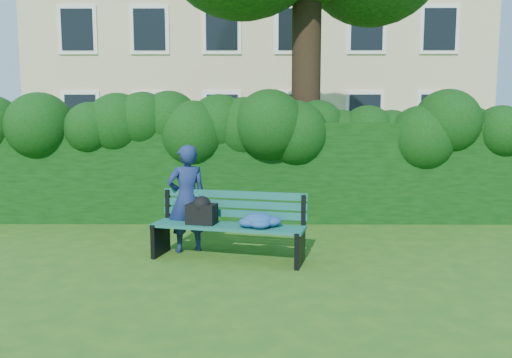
{
  "coord_description": "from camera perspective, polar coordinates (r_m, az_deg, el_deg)",
  "views": [
    {
      "loc": [
        0.05,
        -7.01,
        1.88
      ],
      "look_at": [
        0.0,
        0.6,
        0.95
      ],
      "focal_mm": 35.0,
      "sensor_mm": 36.0,
      "label": 1
    }
  ],
  "objects": [
    {
      "name": "ground",
      "position": [
        7.25,
        -0.03,
        -8.05
      ],
      "size": [
        80.0,
        80.0,
        0.0
      ],
      "primitive_type": "plane",
      "color": "#285719",
      "rests_on": "ground"
    },
    {
      "name": "man_reading",
      "position": [
        7.07,
        -7.9,
        -2.23
      ],
      "size": [
        0.65,
        0.54,
        1.51
      ],
      "primitive_type": "imported",
      "rotation": [
        0.0,
        0.0,
        3.51
      ],
      "color": "navy",
      "rests_on": "ground"
    },
    {
      "name": "park_bench",
      "position": [
        6.67,
        -2.85,
        -4.93
      ],
      "size": [
        2.12,
        1.04,
        0.89
      ],
      "rotation": [
        0.0,
        0.0,
        -0.25
      ],
      "color": "#0F4F46",
      "rests_on": "ground"
    },
    {
      "name": "apartment_building",
      "position": [
        21.39,
        0.26,
        18.06
      ],
      "size": [
        16.0,
        8.08,
        12.0
      ],
      "color": "#CFBA8B",
      "rests_on": "ground"
    },
    {
      "name": "hedge",
      "position": [
        9.26,
        0.07,
        0.89
      ],
      "size": [
        10.0,
        1.0,
        1.8
      ],
      "color": "black",
      "rests_on": "ground"
    }
  ]
}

